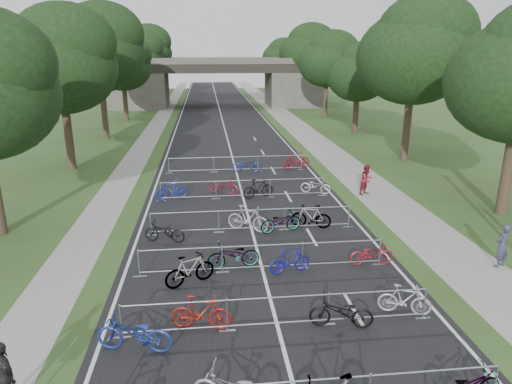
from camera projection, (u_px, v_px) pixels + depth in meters
road at (223, 121)px, 54.45m from camera, size 11.00×140.00×0.01m
sidewalk_right at (289, 120)px, 55.28m from camera, size 3.00×140.00×0.01m
sidewalk_left at (159, 122)px, 53.67m from camera, size 2.00×140.00×0.01m
lane_markings at (223, 121)px, 54.45m from camera, size 0.12×140.00×0.00m
overpass_bridge at (218, 82)px, 67.64m from camera, size 31.00×8.00×7.05m
tree_left_1 at (61, 62)px, 30.14m from camera, size 7.56×7.56×11.53m
tree_right_1 at (416, 53)px, 32.52m from camera, size 8.18×8.18×12.47m
tree_left_2 at (99, 50)px, 41.29m from camera, size 8.40×8.40×12.81m
tree_right_2 at (360, 73)px, 44.49m from camera, size 6.16×6.16×9.39m
tree_left_3 at (123, 64)px, 53.17m from camera, size 6.72×6.72×10.25m
tree_right_3 at (328, 60)px, 55.59m from camera, size 7.17×7.17×10.93m
tree_left_4 at (137, 56)px, 64.32m from camera, size 7.56×7.56×11.53m
tree_right_4 at (307, 52)px, 66.69m from camera, size 8.18×8.18×12.47m
tree_left_5 at (147, 50)px, 75.46m from camera, size 8.40×8.40×12.81m
tree_right_5 at (292, 63)px, 78.66m from camera, size 6.16×6.16×9.39m
tree_left_6 at (155, 59)px, 87.34m from camera, size 6.72×6.72×10.25m
tree_right_6 at (281, 56)px, 89.76m from camera, size 7.17×7.17×10.93m
barrier_row_2 at (278, 312)px, 13.66m from camera, size 9.70×0.08×1.10m
barrier_row_3 at (263, 258)px, 17.27m from camera, size 9.70×0.08×1.10m
barrier_row_4 at (252, 220)px, 21.07m from camera, size 9.70×0.08×1.10m
barrier_row_5 at (243, 189)px, 25.81m from camera, size 9.70×0.08×1.10m
barrier_row_6 at (236, 164)px, 31.51m from camera, size 9.70×0.08×1.10m
bike_8 at (134, 334)px, 12.59m from camera, size 2.26×1.19×1.13m
bike_9 at (201, 313)px, 13.61m from camera, size 1.92×0.82×1.12m
bike_10 at (341, 313)px, 13.70m from camera, size 2.03×1.05×1.02m
bike_11 at (405, 300)px, 14.42m from camera, size 1.73×1.02×1.00m
bike_12 at (190, 270)px, 16.22m from camera, size 1.96×1.36×1.15m
bike_13 at (234, 256)px, 17.46m from camera, size 2.09×0.93×1.06m
bike_14 at (290, 261)px, 17.12m from camera, size 1.72×0.86×0.99m
bike_15 at (372, 254)px, 17.78m from camera, size 1.76×0.61×0.92m
bike_16 at (164, 232)px, 19.88m from camera, size 1.92×1.09×0.95m
bike_17 at (248, 219)px, 21.06m from camera, size 2.08×1.45×1.23m
bike_18 at (280, 222)px, 21.00m from camera, size 2.06×1.16×1.03m
bike_19 at (311, 217)px, 21.47m from camera, size 1.95×1.07×1.13m
bike_20 at (171, 190)px, 25.52m from camera, size 1.96×1.16×1.14m
bike_21 at (223, 186)px, 26.60m from camera, size 2.01×1.54×1.02m
bike_22 at (258, 188)px, 25.86m from camera, size 1.94×1.09×1.12m
bike_23 at (316, 186)px, 26.71m from camera, size 1.87×1.26×0.93m
bike_26 at (246, 165)px, 31.37m from camera, size 2.03×1.04×1.02m
bike_27 at (297, 161)px, 32.15m from camera, size 2.17×1.15×1.25m
pedestrian_a at (502, 246)px, 17.50m from camera, size 0.76×0.66×1.76m
pedestrian_b at (367, 180)px, 26.41m from camera, size 1.08×1.02×1.75m
pedestrian_c at (5, 375)px, 10.56m from camera, size 1.00×0.99×1.70m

